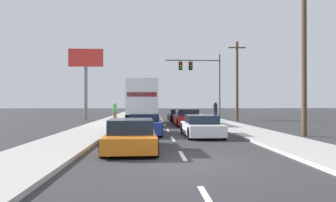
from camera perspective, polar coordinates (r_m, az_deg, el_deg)
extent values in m
plane|color=#333335|center=(34.59, -1.17, -3.38)|extent=(140.00, 140.00, 0.00)
cube|color=#B2AFA8|center=(30.18, 8.57, -3.69)|extent=(2.79, 80.00, 0.14)
cube|color=#B2AFA8|center=(29.83, -10.43, -3.73)|extent=(2.79, 80.00, 0.14)
cube|color=silver|center=(6.25, 7.35, -17.47)|extent=(0.14, 2.00, 0.01)
cube|color=silver|center=(11.08, 2.66, -9.89)|extent=(0.14, 2.00, 0.01)
cube|color=silver|center=(16.02, 0.90, -6.92)|extent=(0.14, 2.00, 0.01)
cube|color=silver|center=(20.98, -0.02, -5.36)|extent=(0.14, 2.00, 0.01)
cube|color=silver|center=(25.96, -0.58, -4.39)|extent=(0.14, 2.00, 0.01)
cube|color=silver|center=(30.95, -0.96, -3.73)|extent=(0.14, 2.00, 0.01)
cube|color=silver|center=(35.94, -1.24, -3.26)|extent=(0.14, 2.00, 0.01)
cube|color=silver|center=(40.93, -1.45, -2.90)|extent=(0.14, 2.00, 0.01)
cube|color=silver|center=(45.92, -1.61, -2.62)|extent=(0.14, 2.00, 0.01)
cube|color=silver|center=(50.92, -1.74, -2.39)|extent=(0.14, 2.00, 0.01)
cube|color=silver|center=(55.92, -1.85, -2.21)|extent=(0.14, 2.00, 0.01)
cube|color=white|center=(26.31, -4.75, 0.74)|extent=(2.61, 5.82, 2.76)
cube|color=red|center=(23.46, -4.78, 1.20)|extent=(2.21, 0.10, 0.36)
cube|color=yellow|center=(30.15, -4.72, -1.26)|extent=(2.41, 1.99, 2.10)
cylinder|color=black|center=(30.20, -6.96, -2.91)|extent=(0.33, 0.97, 0.96)
cylinder|color=black|center=(30.20, -2.48, -2.91)|extent=(0.33, 0.97, 0.96)
cylinder|color=black|center=(25.22, -7.44, -3.42)|extent=(0.33, 0.97, 0.96)
cylinder|color=black|center=(25.21, -2.08, -3.42)|extent=(0.33, 0.97, 0.96)
cube|color=#1E389E|center=(18.47, -4.35, -4.59)|extent=(1.97, 4.67, 0.66)
cube|color=#192333|center=(18.29, -4.35, -2.94)|extent=(1.68, 2.37, 0.42)
cylinder|color=black|center=(20.25, -6.81, -4.64)|extent=(0.24, 0.65, 0.64)
cylinder|color=black|center=(20.26, -1.94, -4.64)|extent=(0.24, 0.65, 0.64)
cylinder|color=black|center=(16.75, -7.27, -5.55)|extent=(0.24, 0.65, 0.64)
cylinder|color=black|center=(16.76, -1.38, -5.55)|extent=(0.24, 0.65, 0.64)
cube|color=orange|center=(12.39, -6.74, -6.95)|extent=(2.02, 4.56, 0.55)
cube|color=#192333|center=(12.16, -6.76, -4.53)|extent=(1.71, 2.18, 0.52)
cylinder|color=black|center=(14.14, -10.07, -6.51)|extent=(0.24, 0.65, 0.64)
cylinder|color=black|center=(14.09, -2.94, -6.54)|extent=(0.24, 0.65, 0.64)
cylinder|color=black|center=(10.79, -11.72, -8.45)|extent=(0.24, 0.65, 0.64)
cylinder|color=black|center=(10.72, -2.32, -8.51)|extent=(0.24, 0.65, 0.64)
cube|color=black|center=(31.79, 1.84, -2.82)|extent=(1.87, 4.67, 0.63)
cube|color=#192333|center=(31.66, 1.86, -1.87)|extent=(1.63, 2.07, 0.43)
cylinder|color=black|center=(33.50, 0.10, -2.93)|extent=(0.23, 0.64, 0.64)
cylinder|color=black|center=(33.65, 3.01, -2.92)|extent=(0.23, 0.64, 0.64)
cylinder|color=black|center=(29.96, 0.53, -3.24)|extent=(0.23, 0.64, 0.64)
cylinder|color=black|center=(30.13, 3.78, -3.22)|extent=(0.23, 0.64, 0.64)
cube|color=red|center=(25.32, 3.43, -3.41)|extent=(1.97, 4.73, 0.68)
cube|color=#192333|center=(25.16, 3.47, -2.05)|extent=(1.69, 2.11, 0.53)
cylinder|color=black|center=(27.01, 1.08, -3.56)|extent=(0.23, 0.64, 0.64)
cylinder|color=black|center=(27.23, 4.76, -3.53)|extent=(0.23, 0.64, 0.64)
cylinder|color=black|center=(23.45, 1.88, -4.05)|extent=(0.23, 0.64, 0.64)
cylinder|color=black|center=(23.69, 6.11, -4.01)|extent=(0.23, 0.64, 0.64)
cube|color=white|center=(17.37, 6.08, -5.00)|extent=(1.88, 4.39, 0.58)
cube|color=#192333|center=(17.33, 6.09, -3.31)|extent=(1.63, 2.13, 0.45)
cylinder|color=black|center=(18.88, 2.68, -4.96)|extent=(0.23, 0.64, 0.64)
cylinder|color=black|center=(19.14, 7.78, -4.89)|extent=(0.23, 0.64, 0.64)
cylinder|color=black|center=(15.65, 3.99, -5.92)|extent=(0.23, 0.64, 0.64)
cylinder|color=black|center=(15.96, 10.11, -5.80)|extent=(0.23, 0.64, 0.64)
cylinder|color=#595B56|center=(36.82, 9.37, 2.64)|extent=(0.20, 0.20, 7.48)
cylinder|color=#595B56|center=(36.56, 4.45, 7.39)|extent=(6.35, 0.14, 0.14)
cube|color=black|center=(36.45, 4.12, 6.38)|extent=(0.40, 0.56, 0.95)
sphere|color=red|center=(36.18, 4.18, 6.91)|extent=(0.20, 0.20, 0.20)
sphere|color=orange|center=(36.15, 4.18, 6.44)|extent=(0.20, 0.20, 0.20)
sphere|color=green|center=(36.11, 4.18, 5.97)|extent=(0.20, 0.20, 0.20)
cube|color=black|center=(36.33, 2.29, 6.41)|extent=(0.40, 0.56, 0.95)
sphere|color=red|center=(36.06, 2.33, 6.94)|extent=(0.20, 0.20, 0.20)
sphere|color=orange|center=(36.02, 2.33, 6.46)|extent=(0.20, 0.20, 0.20)
sphere|color=green|center=(35.99, 2.33, 5.99)|extent=(0.20, 0.20, 0.20)
cylinder|color=brown|center=(19.05, 23.54, 7.86)|extent=(0.28, 0.28, 9.09)
cylinder|color=brown|center=(32.64, 12.46, 3.53)|extent=(0.28, 0.28, 8.06)
cube|color=brown|center=(33.05, 12.45, 9.47)|extent=(1.80, 0.12, 0.12)
cylinder|color=slate|center=(34.39, -14.74, 1.37)|extent=(0.36, 0.36, 5.70)
cube|color=red|center=(34.71, -14.73, 7.64)|extent=(3.66, 0.20, 1.88)
cylinder|color=#1E233F|center=(30.80, 8.62, -2.68)|extent=(0.32, 0.32, 0.87)
cylinder|color=black|center=(30.78, 8.62, -1.16)|extent=(0.38, 0.38, 0.76)
sphere|color=tan|center=(30.78, 8.62, -0.23)|extent=(0.24, 0.24, 0.24)
cylinder|color=brown|center=(30.48, -9.64, -2.74)|extent=(0.32, 0.32, 0.83)
cylinder|color=#338C3F|center=(30.46, -9.64, -1.27)|extent=(0.38, 0.38, 0.73)
sphere|color=tan|center=(30.45, -9.64, -0.37)|extent=(0.23, 0.23, 0.23)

